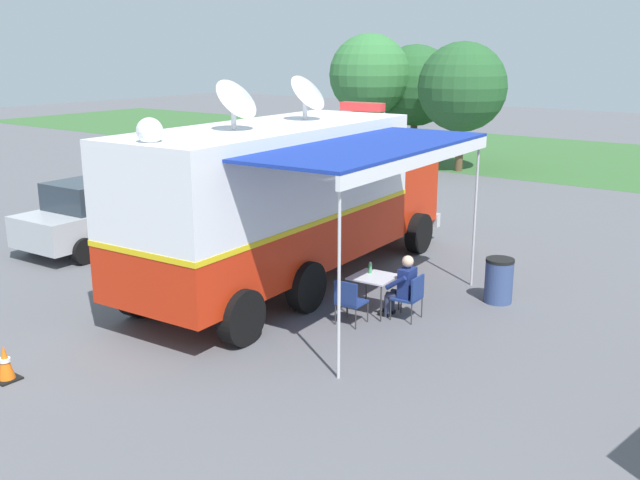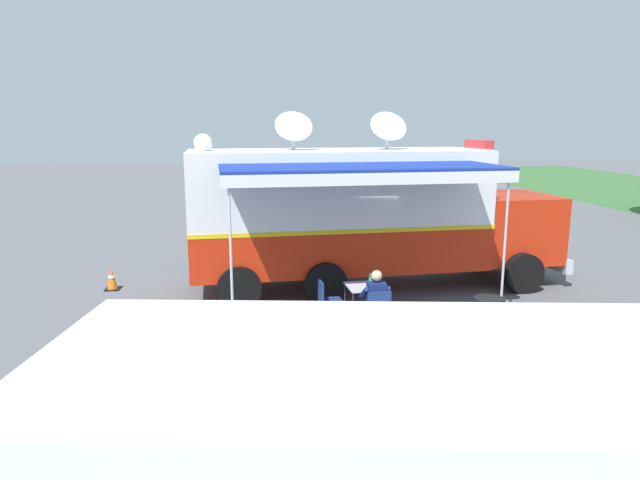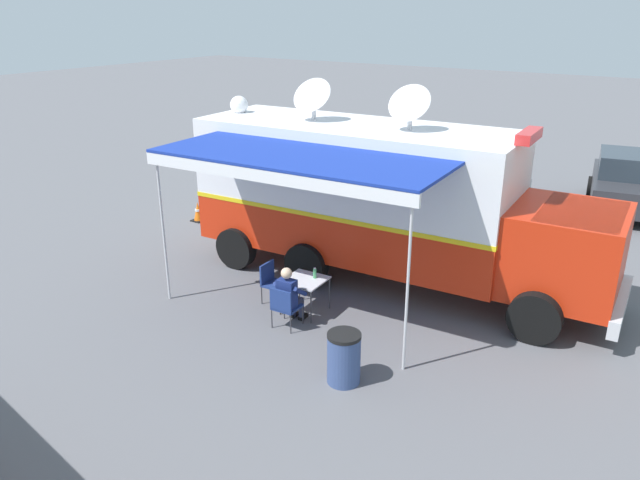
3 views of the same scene
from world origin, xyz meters
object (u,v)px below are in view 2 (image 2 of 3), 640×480
(folding_table, at_px, (366,288))
(folding_chair_at_table, at_px, (377,307))
(water_bottle, at_px, (370,279))
(trash_bin, at_px, (488,321))
(command_truck, at_px, (366,212))
(folding_chair_beside_table, at_px, (326,297))
(traffic_cone, at_px, (112,279))
(car_far_corner, at_px, (411,204))
(seated_responder, at_px, (375,298))
(car_behind_truck, at_px, (313,217))

(folding_table, distance_m, folding_chair_at_table, 0.82)
(water_bottle, xyz_separation_m, trash_bin, (1.89, 1.86, -0.38))
(command_truck, xyz_separation_m, folding_chair_beside_table, (2.38, -1.35, -1.43))
(folding_chair_beside_table, bearing_deg, folding_chair_at_table, 49.16)
(water_bottle, height_order, traffic_cone, water_bottle)
(trash_bin, height_order, car_far_corner, car_far_corner)
(folding_chair_at_table, bearing_deg, seated_responder, -176.80)
(trash_bin, bearing_deg, traffic_cone, -120.71)
(seated_responder, bearing_deg, trash_bin, 60.11)
(car_far_corner, bearing_deg, car_behind_truck, -57.23)
(folding_chair_at_table, bearing_deg, traffic_cone, -122.24)
(trash_bin, bearing_deg, car_behind_truck, -167.88)
(folding_chair_at_table, xyz_separation_m, seated_responder, (-0.19, -0.01, 0.14))
(folding_chair_beside_table, relative_size, car_far_corner, 0.20)
(trash_bin, bearing_deg, folding_chair_beside_table, -121.14)
(folding_table, bearing_deg, seated_responder, 5.59)
(folding_chair_at_table, xyz_separation_m, trash_bin, (0.92, 1.92, -0.06))
(folding_chair_at_table, xyz_separation_m, car_behind_truck, (-9.02, -0.21, 0.37))
(water_bottle, relative_size, folding_chair_at_table, 0.26)
(traffic_cone, xyz_separation_m, car_behind_truck, (-5.25, 5.76, 0.60))
(folding_chair_beside_table, distance_m, trash_bin, 3.32)
(seated_responder, bearing_deg, folding_chair_beside_table, -123.70)
(folding_chair_beside_table, distance_m, car_far_corner, 12.21)
(folding_chair_at_table, height_order, folding_chair_beside_table, same)
(command_truck, height_order, traffic_cone, command_truck)
(command_truck, distance_m, traffic_cone, 6.65)
(command_truck, height_order, trash_bin, command_truck)
(water_bottle, height_order, seated_responder, seated_responder)
(folding_table, xyz_separation_m, seated_responder, (0.61, 0.06, -0.02))
(command_truck, distance_m, folding_chair_at_table, 3.51)
(water_bottle, bearing_deg, folding_table, -38.04)
(water_bottle, xyz_separation_m, folding_chair_at_table, (0.97, -0.06, -0.32))
(seated_responder, distance_m, car_behind_truck, 8.84)
(command_truck, height_order, folding_table, command_truck)
(folding_table, xyz_separation_m, folding_chair_beside_table, (0.00, -0.85, -0.16))
(folding_table, xyz_separation_m, car_far_corner, (-11.07, 4.28, 0.21))
(command_truck, height_order, car_far_corner, command_truck)
(folding_chair_beside_table, xyz_separation_m, trash_bin, (1.72, 2.84, -0.06))
(trash_bin, height_order, traffic_cone, trash_bin)
(folding_chair_at_table, bearing_deg, car_far_corner, 160.47)
(folding_chair_beside_table, bearing_deg, car_behind_truck, 175.09)
(seated_responder, bearing_deg, folding_chair_at_table, 3.20)
(traffic_cone, distance_m, car_behind_truck, 7.82)
(folding_table, relative_size, seated_responder, 0.67)
(command_truck, bearing_deg, water_bottle, -9.46)
(traffic_cone, relative_size, car_behind_truck, 0.14)
(water_bottle, bearing_deg, seated_responder, -5.30)
(command_truck, xyz_separation_m, car_far_corner, (-8.69, 3.78, -1.07))
(command_truck, relative_size, folding_chair_beside_table, 11.05)
(car_behind_truck, bearing_deg, folding_table, 1.00)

